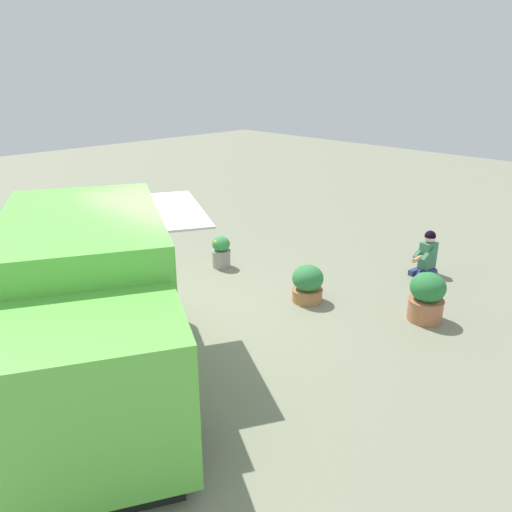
% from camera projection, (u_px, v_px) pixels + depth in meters
% --- Properties ---
extents(ground_plane, '(40.00, 40.00, 0.00)m').
position_uv_depth(ground_plane, '(193.00, 323.00, 8.40)').
color(ground_plane, gray).
extents(food_truck, '(5.11, 4.17, 2.21)m').
position_uv_depth(food_truck, '(90.00, 312.00, 6.45)').
color(food_truck, '#67CC4A').
rests_on(food_truck, ground_plane).
extents(person_customer, '(0.52, 0.79, 0.93)m').
position_uv_depth(person_customer, '(427.00, 257.00, 10.27)').
color(person_customer, navy).
rests_on(person_customer, ground_plane).
extents(planter_flowering_near, '(0.41, 0.41, 0.68)m').
position_uv_depth(planter_flowering_near, '(221.00, 252.00, 10.65)').
color(planter_flowering_near, gray).
rests_on(planter_flowering_near, ground_plane).
extents(planter_flowering_far, '(0.60, 0.60, 0.85)m').
position_uv_depth(planter_flowering_far, '(427.00, 297.00, 8.36)').
color(planter_flowering_far, '#B26C48').
rests_on(planter_flowering_far, ground_plane).
extents(planter_flowering_side, '(0.57, 0.57, 0.70)m').
position_uv_depth(planter_flowering_side, '(308.00, 284.00, 9.07)').
color(planter_flowering_side, '#B3784A').
rests_on(planter_flowering_side, ground_plane).
extents(plaza_bench, '(1.48, 1.09, 0.51)m').
position_uv_depth(plaza_bench, '(29.00, 254.00, 10.41)').
color(plaza_bench, brown).
rests_on(plaza_bench, ground_plane).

